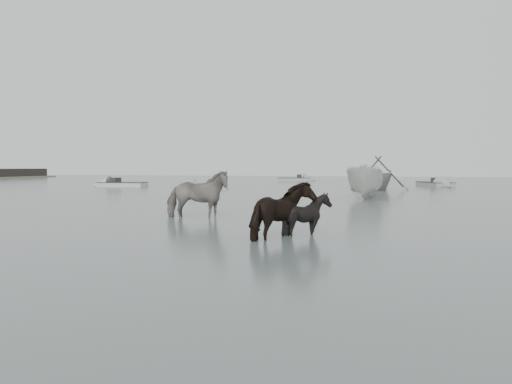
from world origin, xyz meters
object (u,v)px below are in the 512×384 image
at_px(pony_pinto, 197,190).
at_px(rowboat_lead, 202,184).
at_px(pony_dark, 284,204).
at_px(pony_black, 307,210).

xyz_separation_m(pony_pinto, rowboat_lead, (-7.11, 17.78, -0.46)).
bearing_deg(pony_pinto, rowboat_lead, 8.57).
xyz_separation_m(pony_dark, pony_black, (0.41, 0.74, -0.17)).
bearing_deg(pony_dark, pony_pinto, 43.66).
distance_m(pony_dark, rowboat_lead, 24.17).
distance_m(pony_pinto, pony_black, 5.21).
bearing_deg(pony_dark, pony_black, -30.62).
bearing_deg(pony_black, pony_pinto, 52.66).
bearing_deg(pony_pinto, pony_dark, -147.97).
bearing_deg(pony_dark, rowboat_lead, 25.27).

